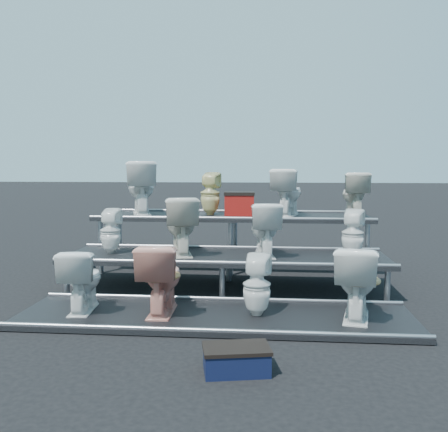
# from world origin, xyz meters

# --- Properties ---
(ground) EXTENTS (80.00, 80.00, 0.00)m
(ground) POSITION_xyz_m (0.00, 0.00, 0.00)
(ground) COLOR black
(ground) RESTS_ON ground
(tier_front) EXTENTS (4.20, 1.20, 0.06)m
(tier_front) POSITION_xyz_m (0.00, -1.30, 0.03)
(tier_front) COLOR black
(tier_front) RESTS_ON ground
(tier_mid) EXTENTS (4.20, 1.20, 0.46)m
(tier_mid) POSITION_xyz_m (0.00, 0.00, 0.23)
(tier_mid) COLOR black
(tier_mid) RESTS_ON ground
(tier_back) EXTENTS (4.20, 1.20, 0.86)m
(tier_back) POSITION_xyz_m (0.00, 1.30, 0.43)
(tier_back) COLOR black
(tier_back) RESTS_ON ground
(toilet_0) EXTENTS (0.44, 0.70, 0.69)m
(toilet_0) POSITION_xyz_m (-1.45, -1.30, 0.40)
(toilet_0) COLOR white
(toilet_0) RESTS_ON tier_front
(toilet_1) EXTENTS (0.44, 0.76, 0.77)m
(toilet_1) POSITION_xyz_m (-0.58, -1.30, 0.44)
(toilet_1) COLOR #E19380
(toilet_1) RESTS_ON tier_front
(toilet_2) EXTENTS (0.33, 0.34, 0.65)m
(toilet_2) POSITION_xyz_m (0.45, -1.30, 0.39)
(toilet_2) COLOR white
(toilet_2) RESTS_ON tier_front
(toilet_3) EXTENTS (0.57, 0.82, 0.77)m
(toilet_3) POSITION_xyz_m (1.47, -1.30, 0.44)
(toilet_3) COLOR white
(toilet_3) RESTS_ON tier_front
(toilet_4) EXTENTS (0.28, 0.28, 0.60)m
(toilet_4) POSITION_xyz_m (-1.55, 0.00, 0.76)
(toilet_4) COLOR white
(toilet_4) RESTS_ON tier_mid
(toilet_5) EXTENTS (0.61, 0.84, 0.77)m
(toilet_5) POSITION_xyz_m (-0.60, 0.00, 0.85)
(toilet_5) COLOR beige
(toilet_5) RESTS_ON tier_mid
(toilet_6) EXTENTS (0.48, 0.73, 0.70)m
(toilet_6) POSITION_xyz_m (0.51, 0.00, 0.81)
(toilet_6) COLOR white
(toilet_6) RESTS_ON tier_mid
(toilet_7) EXTENTS (0.36, 0.36, 0.62)m
(toilet_7) POSITION_xyz_m (1.64, 0.00, 0.77)
(toilet_7) COLOR white
(toilet_7) RESTS_ON tier_mid
(toilet_8) EXTENTS (0.69, 0.93, 0.84)m
(toilet_8) POSITION_xyz_m (-1.47, 1.30, 1.28)
(toilet_8) COLOR white
(toilet_8) RESTS_ON tier_back
(toilet_9) EXTENTS (0.35, 0.36, 0.67)m
(toilet_9) POSITION_xyz_m (-0.36, 1.30, 1.20)
(toilet_9) COLOR beige
(toilet_9) RESTS_ON tier_back
(toilet_10) EXTENTS (0.58, 0.79, 0.73)m
(toilet_10) POSITION_xyz_m (0.85, 1.30, 1.22)
(toilet_10) COLOR white
(toilet_10) RESTS_ON tier_back
(toilet_11) EXTENTS (0.40, 0.67, 0.67)m
(toilet_11) POSITION_xyz_m (1.86, 1.30, 1.20)
(toilet_11) COLOR beige
(toilet_11) RESTS_ON tier_back
(red_crate) EXTENTS (0.46, 0.38, 0.32)m
(red_crate) POSITION_xyz_m (0.10, 1.22, 1.02)
(red_crate) COLOR maroon
(red_crate) RESTS_ON tier_back
(step_stool) EXTENTS (0.56, 0.40, 0.18)m
(step_stool) POSITION_xyz_m (0.32, -2.64, 0.09)
(step_stool) COLOR black
(step_stool) RESTS_ON ground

